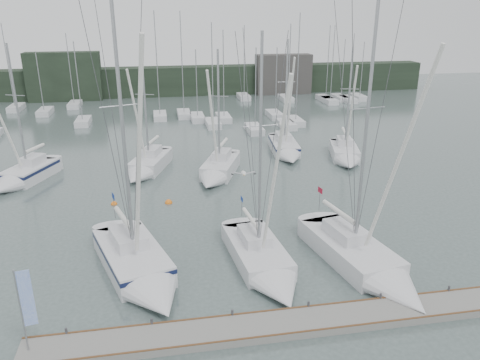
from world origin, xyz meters
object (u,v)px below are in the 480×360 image
Objects in this scene: sailboat_mid_c at (217,172)px; sailboat_mid_e at (346,156)px; sailboat_near_center at (267,268)px; buoy_c at (114,204)px; sailboat_mid_a at (21,177)px; sailboat_mid_d at (286,150)px; dock_banner at (25,303)px; sailboat_near_left at (141,271)px; sailboat_near_right at (371,267)px; sailboat_mid_b at (145,168)px; buoy_a at (169,203)px.

sailboat_mid_e is (13.76, 2.68, -0.03)m from sailboat_mid_c.
sailboat_near_center is 15.89m from buoy_c.
buoy_c is at bearing -13.48° from sailboat_mid_a.
sailboat_mid_e is at bearing -23.69° from sailboat_mid_d.
dock_banner is (-25.09, -24.65, 2.27)m from sailboat_mid_e.
sailboat_near_left is at bearing -121.52° from sailboat_mid_e.
sailboat_mid_e is (20.35, 19.23, -0.08)m from sailboat_near_left.
sailboat_near_right is at bearing 0.97° from dock_banner.
sailboat_near_left is 7.29m from sailboat_near_center.
sailboat_mid_b is 24.36× the size of buoy_c.
buoy_a is 4.38m from buoy_c.
sailboat_mid_a is 17.56m from sailboat_mid_c.
sailboat_mid_a is 1.02× the size of sailboat_mid_d.
buoy_a is 1.19× the size of buoy_c.
sailboat_near_center is at bearing -52.48° from buoy_c.
buoy_a is (1.94, 11.44, -0.67)m from sailboat_near_left.
sailboat_near_right is 20.87m from buoy_c.
sailboat_mid_d reaches higher than buoy_a.
dock_banner is at bearing -163.69° from sailboat_near_center.
sailboat_mid_c is at bearing 50.41° from sailboat_near_left.
sailboat_mid_d is 3.07× the size of dock_banner.
buoy_c is (-9.67, 12.60, -0.52)m from sailboat_near_center.
sailboat_near_left reaches higher than sailboat_near_center.
buoy_a is at bearing -134.13° from sailboat_mid_d.
sailboat_mid_a is 1.08× the size of sailboat_mid_e.
sailboat_mid_a is at bearing -165.33° from sailboat_mid_d.
sailboat_near_right is at bearing -93.46° from sailboat_mid_e.
sailboat_mid_b is (-7.22, 19.70, 0.08)m from sailboat_near_center.
sailboat_mid_e reaches higher than dock_banner.
sailboat_mid_c is at bearing 47.73° from buoy_a.
sailboat_mid_c is at bearing -153.88° from sailboat_mid_e.
sailboat_near_right is 18.53m from dock_banner.
sailboat_near_center is 26.22m from sailboat_mid_a.
sailboat_mid_c is (-6.70, 18.35, 0.02)m from sailboat_near_right.
sailboat_near_center is at bearing -108.25° from sailboat_mid_e.
buoy_c is at bearing 71.96° from dock_banner.
sailboat_near_right is 1.29× the size of sailboat_mid_d.
sailboat_mid_d is at bearing 31.52° from sailboat_mid_b.
sailboat_near_right reaches higher than sailboat_mid_c.
sailboat_near_center is 1.21× the size of sailboat_mid_b.
sailboat_mid_c is 1.02× the size of sailboat_mid_e.
buoy_c is (8.48, -6.32, -0.65)m from sailboat_mid_a.
buoy_c is (-9.00, -4.60, -0.62)m from sailboat_mid_c.
sailboat_near_left reaches higher than sailboat_mid_c.
sailboat_near_center reaches higher than dock_banner.
sailboat_mid_d reaches higher than buoy_c.
sailboat_near_left reaches higher than sailboat_mid_e.
buoy_c is at bearing 122.16° from sailboat_near_center.
sailboat_mid_a is 3.13× the size of dock_banner.
dock_banner is at bearing -97.65° from buoy_c.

